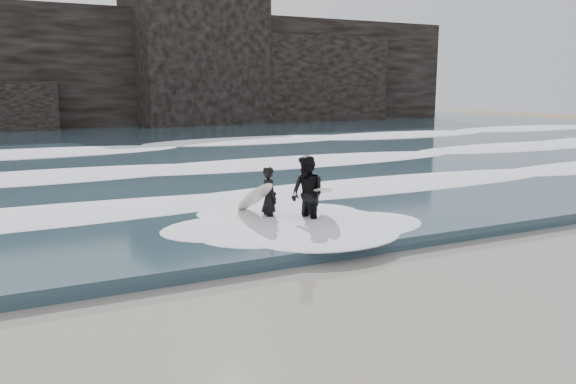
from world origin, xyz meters
The scene contains 8 objects.
ground centered at (0.00, 0.00, 0.00)m, with size 120.00×120.00×0.00m, color olive.
sea centered at (0.00, 29.00, 0.15)m, with size 90.00×52.00×0.30m, color #273C48.
headland centered at (0.00, 46.00, 5.00)m, with size 70.00×9.00×10.00m, color black.
foam_near centered at (0.00, 9.00, 0.40)m, with size 60.00×3.20×0.20m, color white.
foam_mid centered at (0.00, 16.00, 0.42)m, with size 60.00×4.00×0.24m, color white.
foam_far centered at (0.00, 25.00, 0.45)m, with size 60.00×4.80×0.30m, color white.
surfer_left centered at (-0.52, 6.20, 0.82)m, with size 0.90×1.98×1.62m.
surfer_right centered at (0.29, 5.36, 0.98)m, with size 1.48×1.86×1.95m.
Camera 1 is at (-6.13, -6.72, 3.61)m, focal length 35.00 mm.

